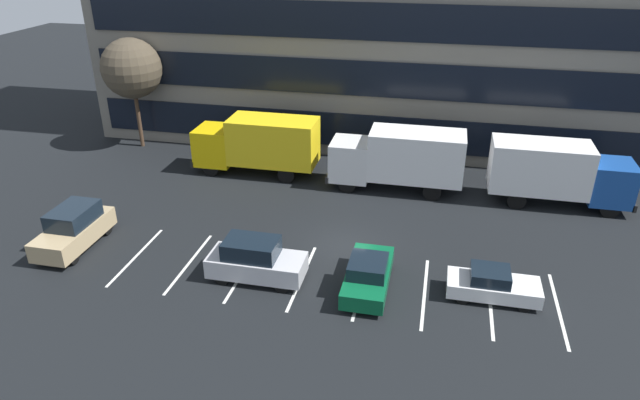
{
  "coord_description": "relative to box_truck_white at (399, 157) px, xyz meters",
  "views": [
    {
      "loc": [
        4.11,
        -24.17,
        14.67
      ],
      "look_at": [
        -1.72,
        2.2,
        1.4
      ],
      "focal_mm": 31.64,
      "sensor_mm": 36.0,
      "label": 1
    }
  ],
  "objects": [
    {
      "name": "lot_markings",
      "position": [
        -1.96,
        -10.62,
        -2.1
      ],
      "size": [
        19.74,
        5.4,
        0.01
      ],
      "color": "silver",
      "rests_on": "ground_plane"
    },
    {
      "name": "sedan_forest",
      "position": [
        -0.28,
        -10.87,
        -1.35
      ],
      "size": [
        1.85,
        4.42,
        1.58
      ],
      "color": "#0C5933",
      "rests_on": "ground_plane"
    },
    {
      "name": "box_truck_blue",
      "position": [
        8.96,
        -0.1,
        -0.05
      ],
      "size": [
        7.88,
        2.61,
        3.65
      ],
      "color": "#194799",
      "rests_on": "ground_plane"
    },
    {
      "name": "suv_tan",
      "position": [
        -15.16,
        -10.33,
        -1.1
      ],
      "size": [
        1.94,
        4.57,
        2.07
      ],
      "color": "tan",
      "rests_on": "ground_plane"
    },
    {
      "name": "sedan_white",
      "position": [
        5.07,
        -10.37,
        -1.44
      ],
      "size": [
        3.94,
        1.65,
        1.41
      ],
      "color": "white",
      "rests_on": "ground_plane"
    },
    {
      "name": "box_truck_yellow_all",
      "position": [
        -9.02,
        0.55,
        -0.01
      ],
      "size": [
        8.02,
        2.66,
        3.72
      ],
      "color": "yellow",
      "rests_on": "ground_plane"
    },
    {
      "name": "box_truck_white",
      "position": [
        0.0,
        0.0,
        0.0
      ],
      "size": [
        8.06,
        2.67,
        3.74
      ],
      "color": "white",
      "rests_on": "ground_plane"
    },
    {
      "name": "suv_silver",
      "position": [
        -5.4,
        -11.14,
        -1.14
      ],
      "size": [
        4.39,
        1.86,
        1.98
      ],
      "color": "silver",
      "rests_on": "ground_plane"
    },
    {
      "name": "ground_plane",
      "position": [
        -1.96,
        -7.53,
        -2.1
      ],
      "size": [
        120.0,
        120.0,
        0.0
      ],
      "primitive_type": "plane",
      "color": "black"
    },
    {
      "name": "bare_tree",
      "position": [
        -18.96,
        3.46,
        3.58
      ],
      "size": [
        4.14,
        4.14,
        7.77
      ],
      "color": "#473323",
      "rests_on": "ground_plane"
    }
  ]
}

